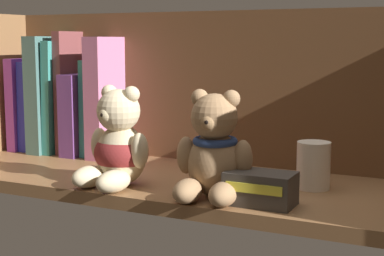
# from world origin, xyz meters

# --- Properties ---
(shelf_board) EXTENTS (0.83, 0.28, 0.02)m
(shelf_board) POSITION_xyz_m (0.00, 0.00, 0.01)
(shelf_board) COLOR brown
(shelf_board) RESTS_ON ground
(shelf_back_panel) EXTENTS (0.85, 0.01, 0.29)m
(shelf_back_panel) POSITION_xyz_m (0.00, 0.14, 0.14)
(shelf_back_panel) COLOR brown
(shelf_back_panel) RESTS_ON ground
(book_0) EXTENTS (0.02, 0.12, 0.18)m
(book_0) POSITION_xyz_m (-0.39, 0.11, 0.11)
(book_0) COLOR purple
(book_0) RESTS_ON shelf_board
(book_1) EXTENTS (0.03, 0.11, 0.18)m
(book_1) POSITION_xyz_m (-0.36, 0.11, 0.11)
(book_1) COLOR #2228AF
(book_1) RESTS_ON shelf_board
(book_2) EXTENTS (0.03, 0.13, 0.23)m
(book_2) POSITION_xyz_m (-0.33, 0.11, 0.13)
(book_2) COLOR #3F635F
(book_2) RESTS_ON shelf_board
(book_3) EXTENTS (0.02, 0.12, 0.22)m
(book_3) POSITION_xyz_m (-0.30, 0.11, 0.13)
(book_3) COLOR teal
(book_3) RESTS_ON shelf_board
(book_4) EXTENTS (0.02, 0.10, 0.23)m
(book_4) POSITION_xyz_m (-0.28, 0.11, 0.14)
(book_4) COLOR brown
(book_4) RESTS_ON shelf_board
(book_5) EXTENTS (0.03, 0.13, 0.15)m
(book_5) POSITION_xyz_m (-0.25, 0.11, 0.10)
(book_5) COLOR #613676
(book_5) RESTS_ON shelf_board
(book_6) EXTENTS (0.02, 0.10, 0.18)m
(book_6) POSITION_xyz_m (-0.22, 0.11, 0.11)
(book_6) COLOR teal
(book_6) RESTS_ON shelf_board
(book_7) EXTENTS (0.03, 0.13, 0.22)m
(book_7) POSITION_xyz_m (-0.19, 0.11, 0.13)
(book_7) COLOR #BE6A92
(book_7) RESTS_ON shelf_board
(teddy_bear_larger) EXTENTS (0.11, 0.12, 0.15)m
(teddy_bear_larger) POSITION_xyz_m (-0.05, -0.08, 0.08)
(teddy_bear_larger) COLOR beige
(teddy_bear_larger) RESTS_ON shelf_board
(teddy_bear_smaller) EXTENTS (0.11, 0.11, 0.15)m
(teddy_bear_smaller) POSITION_xyz_m (0.11, -0.09, 0.08)
(teddy_bear_smaller) COLOR #93704C
(teddy_bear_smaller) RESTS_ON shelf_board
(pillar_candle) EXTENTS (0.05, 0.05, 0.07)m
(pillar_candle) POSITION_xyz_m (0.22, 0.03, 0.06)
(pillar_candle) COLOR silver
(pillar_candle) RESTS_ON shelf_board
(small_product_box) EXTENTS (0.09, 0.06, 0.04)m
(small_product_box) POSITION_xyz_m (0.18, -0.09, 0.04)
(small_product_box) COLOR #38332D
(small_product_box) RESTS_ON shelf_board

